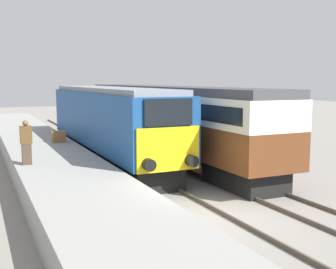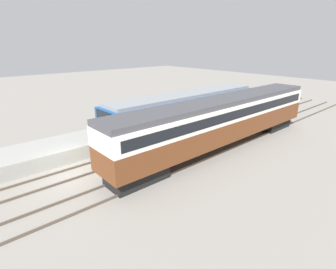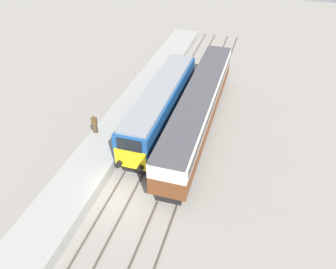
{
  "view_description": "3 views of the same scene",
  "coord_description": "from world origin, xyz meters",
  "px_view_note": "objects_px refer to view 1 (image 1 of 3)",
  "views": [
    {
      "loc": [
        -6.3,
        -11.34,
        4.31
      ],
      "look_at": [
        0.0,
        2.4,
        2.35
      ],
      "focal_mm": 45.0,
      "sensor_mm": 36.0,
      "label": 1
    },
    {
      "loc": [
        15.04,
        -5.32,
        7.8
      ],
      "look_at": [
        1.7,
        6.4,
        1.6
      ],
      "focal_mm": 28.0,
      "sensor_mm": 36.0,
      "label": 2
    },
    {
      "loc": [
        7.88,
        -14.36,
        17.69
      ],
      "look_at": [
        1.7,
        6.4,
        1.6
      ],
      "focal_mm": 35.0,
      "sensor_mm": 36.0,
      "label": 3
    }
  ],
  "objects_px": {
    "person_on_platform": "(26,143)",
    "luggage_crate": "(59,137)",
    "locomotive": "(108,120)",
    "passenger_carriage": "(164,114)"
  },
  "relations": [
    {
      "from": "luggage_crate",
      "to": "passenger_carriage",
      "type": "bearing_deg",
      "value": -8.14
    },
    {
      "from": "passenger_carriage",
      "to": "person_on_platform",
      "type": "xyz_separation_m",
      "value": [
        -7.98,
        -4.76,
        -0.53
      ]
    },
    {
      "from": "locomotive",
      "to": "person_on_platform",
      "type": "bearing_deg",
      "value": -137.26
    },
    {
      "from": "person_on_platform",
      "to": "luggage_crate",
      "type": "xyz_separation_m",
      "value": [
        2.22,
        5.58,
        -0.57
      ]
    },
    {
      "from": "luggage_crate",
      "to": "person_on_platform",
      "type": "bearing_deg",
      "value": -111.67
    },
    {
      "from": "locomotive",
      "to": "person_on_platform",
      "type": "height_order",
      "value": "locomotive"
    },
    {
      "from": "locomotive",
      "to": "passenger_carriage",
      "type": "relative_size",
      "value": 0.76
    },
    {
      "from": "passenger_carriage",
      "to": "person_on_platform",
      "type": "relative_size",
      "value": 11.61
    },
    {
      "from": "locomotive",
      "to": "luggage_crate",
      "type": "bearing_deg",
      "value": 150.22
    },
    {
      "from": "person_on_platform",
      "to": "luggage_crate",
      "type": "bearing_deg",
      "value": 68.33
    }
  ]
}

